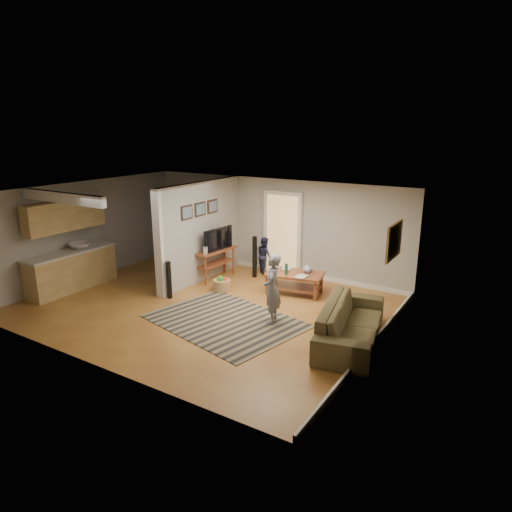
# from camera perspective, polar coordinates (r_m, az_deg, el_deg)

# --- Properties ---
(ground) EXTENTS (7.50, 7.50, 0.00)m
(ground) POSITION_cam_1_polar(r_m,az_deg,el_deg) (10.13, -6.31, -6.24)
(ground) COLOR brown
(ground) RESTS_ON ground
(room_shell) EXTENTS (7.54, 6.02, 2.52)m
(room_shell) POSITION_cam_1_polar(r_m,az_deg,el_deg) (10.66, -9.66, 2.98)
(room_shell) COLOR #A3A29C
(room_shell) RESTS_ON ground
(area_rug) EXTENTS (3.35, 2.74, 0.01)m
(area_rug) POSITION_cam_1_polar(r_m,az_deg,el_deg) (9.35, -3.86, -8.09)
(area_rug) COLOR black
(area_rug) RESTS_ON ground
(sofa) EXTENTS (1.45, 2.61, 0.72)m
(sofa) POSITION_cam_1_polar(r_m,az_deg,el_deg) (8.71, 11.66, -10.34)
(sofa) COLOR #433721
(sofa) RESTS_ON ground
(coffee_table) EXTENTS (1.41, 0.99, 0.76)m
(coffee_table) POSITION_cam_1_polar(r_m,az_deg,el_deg) (10.72, 4.97, -2.69)
(coffee_table) COLOR maroon
(coffee_table) RESTS_ON ground
(tv_console) EXTENTS (0.58, 1.27, 1.07)m
(tv_console) POSITION_cam_1_polar(r_m,az_deg,el_deg) (11.68, -5.11, 0.48)
(tv_console) COLOR maroon
(tv_console) RESTS_ON ground
(speaker_left) EXTENTS (0.10, 0.10, 0.88)m
(speaker_left) POSITION_cam_1_polar(r_m,az_deg,el_deg) (10.56, -10.84, -2.96)
(speaker_left) COLOR black
(speaker_left) RESTS_ON ground
(speaker_right) EXTENTS (0.14, 0.14, 1.09)m
(speaker_right) POSITION_cam_1_polar(r_m,az_deg,el_deg) (11.80, -0.16, -0.10)
(speaker_right) COLOR black
(speaker_right) RESTS_ON ground
(toy_basket) EXTENTS (0.43, 0.43, 0.38)m
(toy_basket) POSITION_cam_1_polar(r_m,az_deg,el_deg) (10.94, -4.27, -3.59)
(toy_basket) COLOR olive
(toy_basket) RESTS_ON ground
(child) EXTENTS (0.50, 0.61, 1.43)m
(child) POSITION_cam_1_polar(r_m,az_deg,el_deg) (9.30, 1.99, -8.25)
(child) COLOR gray
(child) RESTS_ON ground
(toddler) EXTENTS (0.61, 0.59, 0.99)m
(toddler) POSITION_cam_1_polar(r_m,az_deg,el_deg) (12.28, 1.08, -2.13)
(toddler) COLOR #1F2442
(toddler) RESTS_ON ground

